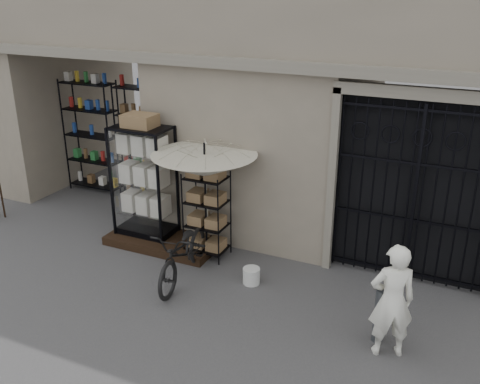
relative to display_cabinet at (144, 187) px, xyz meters
The scene contains 12 objects.
ground 3.39m from the display_cabinet, 30.50° to the right, with size 80.00×80.00×0.00m, color #262629.
shop_recess 2.13m from the display_cabinet, 145.95° to the left, with size 3.00×1.70×3.00m, color black.
shop_shelving 2.44m from the display_cabinet, 136.80° to the left, with size 2.70×0.50×2.50m, color black.
iron_gate 4.60m from the display_cabinet, ahead, with size 2.50×0.21×3.00m.
step_platform 1.04m from the display_cabinet, 12.95° to the right, with size 2.00×0.90×0.15m, color black.
display_cabinet is the anchor object (origin of this frame).
wire_rack 1.32m from the display_cabinet, ahead, with size 0.80×0.70×1.52m.
market_umbrella 1.50m from the display_cabinet, ahead, with size 1.53×1.56×2.45m.
white_bucket 2.59m from the display_cabinet, 14.68° to the right, with size 0.27×0.27×0.26m, color silver.
bicycle 1.93m from the display_cabinet, 35.30° to the right, with size 0.63×0.94×1.79m, color black.
steel_bollard 4.65m from the display_cabinet, 15.70° to the right, with size 0.14×0.14×0.77m, color #585D63.
shopkeeper 4.93m from the display_cabinet, 17.49° to the right, with size 0.56×1.55×0.37m, color white.
Camera 1 is at (2.45, -5.70, 4.45)m, focal length 40.00 mm.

